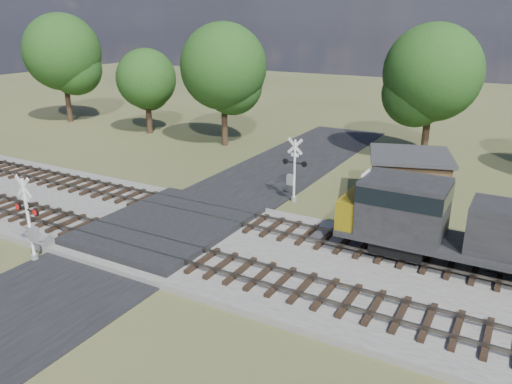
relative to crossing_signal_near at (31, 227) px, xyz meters
The scene contains 10 objects.
ground 6.48m from the crossing_signal_near, 57.63° to the left, with size 160.00×160.00×0.00m, color #424C28.
ballast_bed 14.62m from the crossing_signal_near, 23.39° to the left, with size 140.00×10.00×0.30m, color gray.
road 6.47m from the crossing_signal_near, 57.63° to the left, with size 7.00×60.00×0.08m, color black.
crossing_panel 6.82m from the crossing_signal_near, 59.93° to the left, with size 7.00×9.00×0.62m, color #262628.
track_near 7.36m from the crossing_signal_near, 26.84° to the left, with size 140.00×2.60×0.33m.
track_far 10.58m from the crossing_signal_near, 51.99° to the left, with size 140.00×2.60×0.33m.
crossing_signal_near is the anchor object (origin of this frame).
crossing_signal_far 15.12m from the crossing_signal_near, 61.94° to the left, with size 1.64×0.36×4.08m.
equipment_shed 21.16m from the crossing_signal_near, 50.55° to the left, with size 5.89×5.89×3.21m.
treeline 27.51m from the crossing_signal_near, 67.65° to the left, with size 80.02×10.98×11.50m.
Camera 1 is at (16.16, -18.70, 10.87)m, focal length 35.00 mm.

